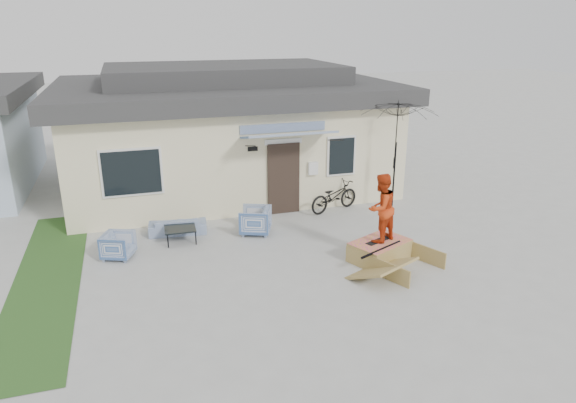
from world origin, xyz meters
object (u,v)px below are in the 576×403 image
object	(u,v)px
loveseat	(178,223)
armchair_left	(118,244)
skateboard	(379,240)
armchair_right	(255,219)
bicycle	(334,193)
skater	(381,207)
coffee_table	(180,234)
skate_ramp	(380,250)
patio_umbrella	(395,154)

from	to	relation	value
loveseat	armchair_left	distance (m)	1.89
loveseat	skateboard	distance (m)	5.35
armchair_left	armchair_right	size ratio (longest dim) A/B	0.87
armchair_left	bicycle	distance (m)	6.36
skater	armchair_right	bearing A→B (deg)	-70.50
skateboard	skater	xyz separation A→B (m)	(0.00, 0.00, 0.84)
loveseat	skateboard	bearing A→B (deg)	151.34
armchair_right	coffee_table	bearing A→B (deg)	-69.58
skateboard	coffee_table	bearing A→B (deg)	127.39
armchair_right	skate_ramp	size ratio (longest dim) A/B	0.44
patio_umbrella	bicycle	bearing A→B (deg)	161.50
loveseat	patio_umbrella	world-z (taller)	patio_umbrella
patio_umbrella	skate_ramp	distance (m)	3.80
loveseat	skater	distance (m)	5.44
armchair_left	coffee_table	bearing A→B (deg)	-46.91
coffee_table	skater	size ratio (longest dim) A/B	0.47
loveseat	armchair_right	xyz separation A→B (m)	(1.98, -0.62, 0.10)
skateboard	bicycle	bearing A→B (deg)	62.56
armchair_left	patio_umbrella	world-z (taller)	patio_umbrella
bicycle	skateboard	xyz separation A→B (m)	(-0.26, -3.43, -0.08)
loveseat	skater	bearing A→B (deg)	151.34
armchair_right	coffee_table	world-z (taller)	armchair_right
skate_ramp	skateboard	bearing A→B (deg)	90.00
coffee_table	patio_umbrella	bearing A→B (deg)	3.61
patio_umbrella	skateboard	distance (m)	3.68
loveseat	skate_ramp	xyz separation A→B (m)	(4.41, -3.08, -0.07)
bicycle	skateboard	distance (m)	3.44
coffee_table	skate_ramp	distance (m)	5.08
loveseat	skater	size ratio (longest dim) A/B	0.92
loveseat	bicycle	bearing A→B (deg)	-169.17
loveseat	bicycle	world-z (taller)	bicycle
skater	bicycle	bearing A→B (deg)	-119.80
armchair_left	skater	distance (m)	6.28
bicycle	skate_ramp	size ratio (longest dim) A/B	0.95
coffee_table	patio_umbrella	size ratio (longest dim) A/B	0.29
coffee_table	loveseat	bearing A→B (deg)	90.92
bicycle	coffee_table	bearing A→B (deg)	82.31
armchair_right	bicycle	size ratio (longest dim) A/B	0.46
coffee_table	skate_ramp	world-z (taller)	skate_ramp
loveseat	skater	world-z (taller)	skater
patio_umbrella	skateboard	bearing A→B (deg)	-123.55
armchair_right	skateboard	size ratio (longest dim) A/B	1.06
armchair_left	skate_ramp	size ratio (longest dim) A/B	0.38
bicycle	skate_ramp	world-z (taller)	bicycle
armchair_left	skate_ramp	world-z (taller)	armchair_left
armchair_left	armchair_right	bearing A→B (deg)	-59.40
loveseat	bicycle	distance (m)	4.68
skateboard	skater	distance (m)	0.84
armchair_left	bicycle	world-z (taller)	bicycle
coffee_table	skate_ramp	size ratio (longest dim) A/B	0.43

